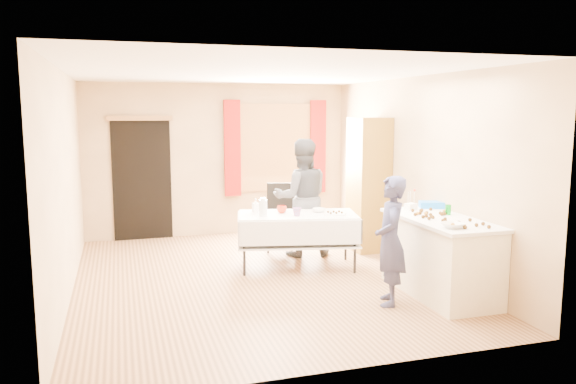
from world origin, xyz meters
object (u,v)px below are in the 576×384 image
object	(u,v)px
counter	(440,256)
girl	(390,241)
cabinet	(369,185)
party_table	(298,236)
chair	(280,230)
woman	(302,198)

from	to	relation	value
counter	girl	world-z (taller)	girl
cabinet	girl	distance (m)	2.49
party_table	chair	world-z (taller)	chair
chair	girl	size ratio (longest dim) A/B	0.71
party_table	girl	bearing A→B (deg)	-60.49
counter	chair	size ratio (longest dim) A/B	1.58
counter	woman	size ratio (longest dim) A/B	0.93
party_table	woman	xyz separation A→B (m)	(0.26, 0.62, 0.42)
counter	woman	distance (m)	2.43
chair	cabinet	bearing A→B (deg)	1.21
chair	woman	distance (m)	0.73
cabinet	counter	bearing A→B (deg)	-92.60
girl	woman	size ratio (longest dim) A/B	0.83
cabinet	counter	world-z (taller)	cabinet
counter	party_table	xyz separation A→B (m)	(-1.25, 1.56, -0.01)
cabinet	party_table	size ratio (longest dim) A/B	1.16
chair	woman	xyz separation A→B (m)	(0.22, -0.40, 0.56)
party_table	chair	distance (m)	1.03
counter	woman	xyz separation A→B (m)	(-0.98, 2.18, 0.42)
cabinet	party_table	distance (m)	1.60
counter	cabinet	bearing A→B (deg)	87.40
woman	cabinet	bearing A→B (deg)	-169.31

